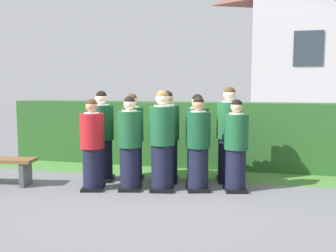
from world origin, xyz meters
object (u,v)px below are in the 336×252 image
(student_front_row_2, at_px, (162,143))
(student_front_row_4, at_px, (236,148))
(student_rear_row_4, at_px, (229,137))
(student_rear_row_2, at_px, (167,138))
(student_rear_row_0, at_px, (102,138))
(student_in_red_blazer, at_px, (92,147))
(student_rear_row_1, at_px, (132,139))
(student_front_row_3, at_px, (198,146))
(student_rear_row_3, at_px, (197,140))
(student_front_row_1, at_px, (130,145))

(student_front_row_2, distance_m, student_front_row_4, 1.22)
(student_front_row_2, distance_m, student_rear_row_4, 1.32)
(student_front_row_2, relative_size, student_rear_row_2, 1.01)
(student_rear_row_0, distance_m, student_rear_row_4, 2.32)
(student_in_red_blazer, relative_size, student_rear_row_1, 0.95)
(student_rear_row_2, bearing_deg, student_in_red_blazer, -142.72)
(student_front_row_3, xyz_separation_m, student_rear_row_3, (-0.11, 0.56, 0.02))
(student_in_red_blazer, height_order, student_rear_row_0, student_rear_row_0)
(student_front_row_2, xyz_separation_m, student_rear_row_4, (1.03, 0.83, 0.03))
(student_rear_row_3, bearing_deg, student_front_row_4, -32.00)
(student_front_row_3, relative_size, student_front_row_4, 1.03)
(student_in_red_blazer, bearing_deg, student_front_row_2, 12.31)
(student_rear_row_2, bearing_deg, student_front_row_1, -125.52)
(student_front_row_3, bearing_deg, student_front_row_2, -166.86)
(student_front_row_2, bearing_deg, student_rear_row_4, 38.60)
(student_front_row_2, relative_size, student_front_row_3, 1.07)
(student_front_row_4, xyz_separation_m, student_rear_row_2, (-1.25, 0.33, 0.07))
(student_front_row_1, xyz_separation_m, student_rear_row_2, (0.48, 0.67, 0.04))
(student_rear_row_2, bearing_deg, student_front_row_4, -14.91)
(student_rear_row_0, relative_size, student_rear_row_2, 1.00)
(student_in_red_blazer, height_order, student_rear_row_3, student_rear_row_3)
(student_front_row_1, distance_m, student_front_row_3, 1.14)
(student_front_row_2, xyz_separation_m, student_front_row_4, (1.19, 0.25, -0.07))
(student_front_row_3, xyz_separation_m, student_front_row_4, (0.61, 0.11, -0.02))
(student_front_row_4, xyz_separation_m, student_rear_row_1, (-1.89, 0.22, 0.04))
(student_front_row_4, bearing_deg, student_rear_row_4, 105.53)
(student_front_row_4, bearing_deg, student_front_row_3, -169.83)
(student_rear_row_4, bearing_deg, student_front_row_3, -123.28)
(student_rear_row_0, distance_m, student_rear_row_3, 1.74)
(student_front_row_1, distance_m, student_rear_row_2, 0.83)
(student_in_red_blazer, height_order, student_front_row_1, student_front_row_1)
(student_rear_row_2, xyz_separation_m, student_rear_row_3, (0.53, 0.12, -0.03))
(student_in_red_blazer, relative_size, student_front_row_2, 0.92)
(student_in_red_blazer, xyz_separation_m, student_rear_row_1, (0.45, 0.72, 0.04))
(student_front_row_2, xyz_separation_m, student_rear_row_3, (0.47, 0.70, -0.04))
(student_front_row_1, distance_m, student_rear_row_0, 0.83)
(student_rear_row_1, height_order, student_rear_row_2, student_rear_row_2)
(student_rear_row_1, relative_size, student_rear_row_4, 0.93)
(student_front_row_3, distance_m, student_rear_row_3, 0.57)
(student_front_row_2, height_order, student_rear_row_1, student_front_row_2)
(student_front_row_1, xyz_separation_m, student_rear_row_1, (-0.16, 0.56, 0.02))
(student_front_row_1, xyz_separation_m, student_rear_row_4, (1.57, 0.92, 0.08))
(student_front_row_1, relative_size, student_front_row_4, 1.03)
(student_front_row_4, bearing_deg, student_in_red_blazer, -168.04)
(student_front_row_4, distance_m, student_rear_row_2, 1.30)
(student_front_row_1, bearing_deg, student_front_row_2, 9.88)
(student_in_red_blazer, relative_size, student_front_row_1, 0.97)
(student_front_row_1, bearing_deg, student_rear_row_2, 54.48)
(student_rear_row_3, bearing_deg, student_front_row_3, -78.98)
(student_front_row_1, bearing_deg, student_rear_row_1, 105.94)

